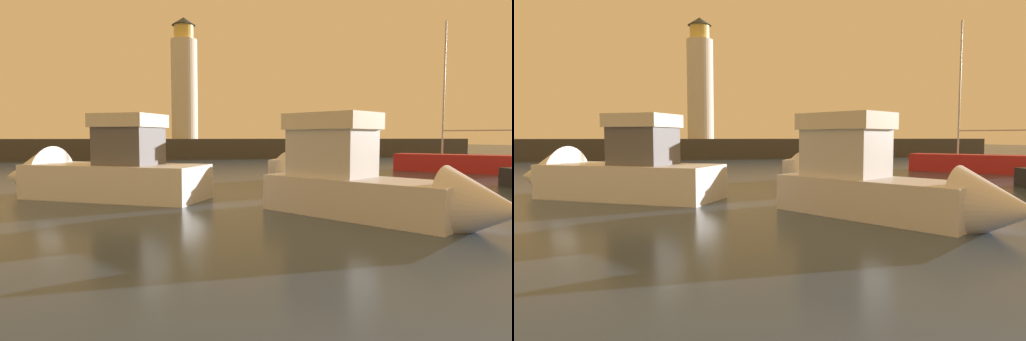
# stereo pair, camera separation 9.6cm
# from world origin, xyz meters

# --- Properties ---
(ground_plane) EXTENTS (220.00, 220.00, 0.00)m
(ground_plane) POSITION_xyz_m (0.00, 25.25, 0.00)
(ground_plane) COLOR #2D3D51
(breakwater) EXTENTS (76.91, 6.34, 2.28)m
(breakwater) POSITION_xyz_m (0.00, 50.49, 1.14)
(breakwater) COLOR #423F3D
(breakwater) RESTS_ON ground_plane
(lighthouse) EXTENTS (3.09, 3.09, 14.24)m
(lighthouse) POSITION_xyz_m (1.13, 50.49, 9.02)
(lighthouse) COLOR silver
(lighthouse) RESTS_ON breakwater
(motorboat_1) EXTENTS (9.21, 7.02, 3.92)m
(motorboat_1) POSITION_xyz_m (-5.65, 16.89, 0.99)
(motorboat_1) COLOR white
(motorboat_1) RESTS_ON ground_plane
(motorboat_2) EXTENTS (6.35, 8.56, 3.72)m
(motorboat_2) POSITION_xyz_m (4.17, 18.11, 1.11)
(motorboat_2) COLOR silver
(motorboat_2) RESTS_ON ground_plane
(motorboat_4) EXTENTS (5.84, 7.64, 3.63)m
(motorboat_4) POSITION_xyz_m (3.39, 9.74, 1.05)
(motorboat_4) COLOR silver
(motorboat_4) RESTS_ON ground_plane
(sailboat_moored) EXTENTS (6.78, 7.27, 10.59)m
(sailboat_moored) POSITION_xyz_m (17.66, 24.21, 0.66)
(sailboat_moored) COLOR #B21E1E
(sailboat_moored) RESTS_ON ground_plane
(mooring_buoy) EXTENTS (0.75, 0.75, 0.75)m
(mooring_buoy) POSITION_xyz_m (10.20, 15.26, 0.37)
(mooring_buoy) COLOR #EA5919
(mooring_buoy) RESTS_ON ground_plane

